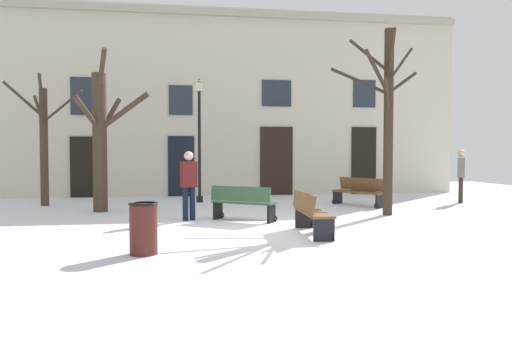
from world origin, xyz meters
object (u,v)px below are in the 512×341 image
at_px(streetlamp, 199,127).
at_px(tree_near_facade, 387,114).
at_px(tree_left_of_center, 44,139).
at_px(litter_bin, 144,228).
at_px(tree_foreground, 101,137).
at_px(bench_back_to_back_right, 243,203).
at_px(person_near_bench, 461,173).
at_px(bench_by_litter_bin, 311,212).
at_px(person_crossing_plaza, 189,182).
at_px(bench_back_to_back_left, 359,192).

bearing_deg(streetlamp, tree_near_facade, -38.41).
relative_size(tree_left_of_center, litter_bin, 4.71).
bearing_deg(tree_foreground, bench_back_to_back_right, -31.33).
distance_m(litter_bin, person_near_bench, 11.54).
height_order(bench_back_to_back_right, person_near_bench, person_near_bench).
relative_size(tree_near_facade, streetlamp, 1.19).
bearing_deg(tree_near_facade, bench_by_litter_bin, -137.57).
distance_m(streetlamp, bench_by_litter_bin, 7.03).
relative_size(tree_near_facade, person_crossing_plaza, 2.90).
bearing_deg(tree_left_of_center, bench_back_to_back_left, -7.60).
distance_m(person_near_bench, person_crossing_plaza, 9.32).
bearing_deg(bench_by_litter_bin, litter_bin, 114.08).
bearing_deg(person_crossing_plaza, streetlamp, -114.51).
distance_m(tree_near_facade, person_near_bench, 4.77).
height_order(streetlamp, bench_by_litter_bin, streetlamp).
height_order(tree_left_of_center, litter_bin, tree_left_of_center).
bearing_deg(tree_left_of_center, litter_bin, -62.64).
height_order(tree_near_facade, bench_back_to_back_left, tree_near_facade).
height_order(streetlamp, litter_bin, streetlamp).
bearing_deg(bench_back_to_back_right, bench_by_litter_bin, 154.00).
bearing_deg(person_crossing_plaza, litter_bin, 59.08).
bearing_deg(bench_by_litter_bin, person_near_bench, -52.08).
xyz_separation_m(tree_left_of_center, person_near_bench, (13.42, -1.00, -1.09)).
bearing_deg(streetlamp, litter_bin, -97.51).
relative_size(tree_foreground, tree_near_facade, 0.90).
xyz_separation_m(bench_back_to_back_right, person_near_bench, (7.61, 3.00, 0.54)).
height_order(bench_back_to_back_left, bench_by_litter_bin, bench_back_to_back_left).
relative_size(tree_left_of_center, streetlamp, 0.96).
bearing_deg(bench_back_to_back_left, bench_back_to_back_right, -88.55).
bearing_deg(litter_bin, tree_foreground, 107.21).
bearing_deg(person_near_bench, litter_bin, 155.10).
bearing_deg(person_crossing_plaza, tree_foreground, -59.09).
relative_size(tree_near_facade, person_near_bench, 2.78).
distance_m(tree_foreground, bench_back_to_back_left, 7.91).
bearing_deg(tree_left_of_center, bench_by_litter_bin, -40.47).
bearing_deg(bench_by_litter_bin, bench_back_to_back_left, -30.77).
bearing_deg(tree_near_facade, litter_bin, -146.62).
xyz_separation_m(tree_left_of_center, litter_bin, (3.80, -7.35, -1.65)).
bearing_deg(streetlamp, person_crossing_plaza, -94.47).
distance_m(litter_bin, bench_by_litter_bin, 3.47).
bearing_deg(bench_back_to_back_right, person_crossing_plaza, 20.25).
xyz_separation_m(bench_back_to_back_left, bench_back_to_back_right, (-3.98, -2.69, 0.00)).
relative_size(litter_bin, bench_by_litter_bin, 0.49).
xyz_separation_m(bench_back_to_back_left, bench_by_litter_bin, (-2.81, -4.65, 0.00)).
relative_size(bench_by_litter_bin, person_near_bench, 0.97).
bearing_deg(person_crossing_plaza, tree_left_of_center, -59.43).
bearing_deg(person_near_bench, bench_back_to_back_right, 143.14).
bearing_deg(litter_bin, tree_left_of_center, 117.36).
distance_m(tree_left_of_center, streetlamp, 4.86).
height_order(litter_bin, bench_back_to_back_left, bench_back_to_back_left).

